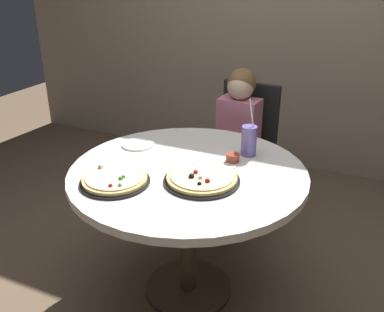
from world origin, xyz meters
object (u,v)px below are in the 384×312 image
object	(u,v)px
pizza_cheese	(115,180)
sauce_bowl	(233,157)
diner_child	(233,161)
plate_small	(138,144)
pizza_veggie	(202,179)
dining_table	(188,187)
soda_cup	(249,141)
chair_wooden	(244,145)

from	to	relation	value
pizza_cheese	sauce_bowl	size ratio (longest dim) A/B	4.62
diner_child	plate_small	size ratio (longest dim) A/B	6.01
pizza_veggie	dining_table	bearing A→B (deg)	139.96
pizza_cheese	soda_cup	distance (m)	0.73
diner_child	chair_wooden	bearing A→B (deg)	84.90
dining_table	chair_wooden	bearing A→B (deg)	89.44
plate_small	diner_child	bearing A→B (deg)	56.84
dining_table	soda_cup	bearing A→B (deg)	52.45
pizza_veggie	soda_cup	bearing A→B (deg)	74.48
chair_wooden	pizza_veggie	bearing A→B (deg)	-84.06
diner_child	soda_cup	xyz separation A→B (m)	(0.23, -0.45, 0.35)
chair_wooden	soda_cup	xyz separation A→B (m)	(0.21, -0.63, 0.30)
diner_child	pizza_veggie	size ratio (longest dim) A/B	3.04
plate_small	chair_wooden	bearing A→B (deg)	62.66
diner_child	soda_cup	world-z (taller)	diner_child
diner_child	pizza_veggie	bearing A→B (deg)	-81.67
diner_child	pizza_veggie	distance (m)	0.88
chair_wooden	pizza_veggie	xyz separation A→B (m)	(0.11, -1.01, 0.24)
pizza_veggie	sauce_bowl	distance (m)	0.28
pizza_cheese	soda_cup	size ratio (longest dim) A/B	1.05
dining_table	pizza_cheese	distance (m)	0.38
chair_wooden	pizza_veggie	distance (m)	1.04
diner_child	soda_cup	bearing A→B (deg)	-63.03
dining_table	pizza_veggie	world-z (taller)	pizza_veggie
chair_wooden	diner_child	xyz separation A→B (m)	(-0.02, -0.18, -0.05)
pizza_cheese	sauce_bowl	xyz separation A→B (m)	(0.42, 0.45, 0.00)
chair_wooden	soda_cup	size ratio (longest dim) A/B	3.09
dining_table	soda_cup	world-z (taller)	soda_cup
chair_wooden	sauce_bowl	size ratio (longest dim) A/B	13.57
dining_table	sauce_bowl	xyz separation A→B (m)	(0.17, 0.18, 0.12)
sauce_bowl	soda_cup	bearing A→B (deg)	65.16
dining_table	sauce_bowl	distance (m)	0.28
dining_table	plate_small	size ratio (longest dim) A/B	6.50
chair_wooden	sauce_bowl	bearing A→B (deg)	-77.65
pizza_cheese	sauce_bowl	world-z (taller)	pizza_cheese
chair_wooden	diner_child	size ratio (longest dim) A/B	0.88
diner_child	plate_small	world-z (taller)	diner_child
pizza_veggie	plate_small	size ratio (longest dim) A/B	1.98
pizza_cheese	soda_cup	bearing A→B (deg)	50.08
dining_table	soda_cup	size ratio (longest dim) A/B	3.81
sauce_bowl	dining_table	bearing A→B (deg)	-133.64
pizza_cheese	plate_small	xyz separation A→B (m)	(-0.13, 0.43, -0.01)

